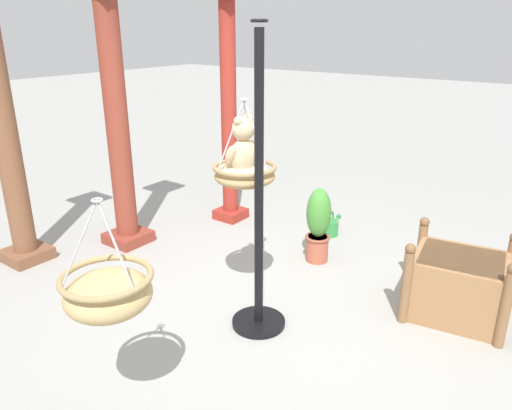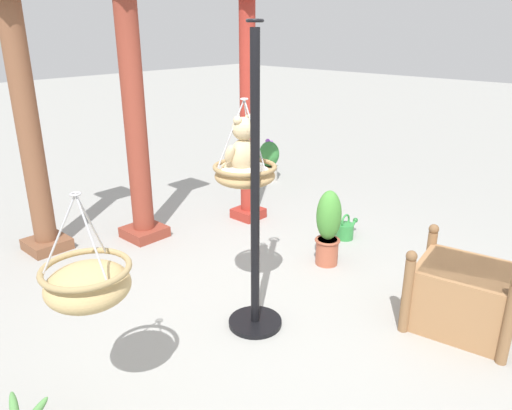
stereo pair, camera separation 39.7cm
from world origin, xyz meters
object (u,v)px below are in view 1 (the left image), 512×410
(greenhouse_pillar_left, at_px, (117,123))
(watering_can, at_px, (330,227))
(greenhouse_pillar_right, at_px, (6,139))
(greenhouse_pillar_far_back, at_px, (229,115))
(wooden_planter_box, at_px, (458,284))
(potted_plant_bushy_green, at_px, (244,160))
(teddy_bear, at_px, (242,149))
(hanging_basket_with_teddy, at_px, (245,174))
(hanging_basket_left_high, at_px, (108,292))
(display_pole_central, at_px, (259,244))
(potted_plant_small_succulent, at_px, (318,225))

(greenhouse_pillar_left, height_order, watering_can, greenhouse_pillar_left)
(greenhouse_pillar_right, bearing_deg, greenhouse_pillar_far_back, -24.34)
(wooden_planter_box, height_order, potted_plant_bushy_green, wooden_planter_box)
(teddy_bear, distance_m, greenhouse_pillar_left, 1.91)
(watering_can, bearing_deg, hanging_basket_with_teddy, -174.99)
(greenhouse_pillar_right, relative_size, greenhouse_pillar_far_back, 0.98)
(greenhouse_pillar_left, distance_m, potted_plant_bushy_green, 2.87)
(greenhouse_pillar_left, height_order, potted_plant_bushy_green, greenhouse_pillar_left)
(greenhouse_pillar_right, bearing_deg, hanging_basket_left_high, -108.60)
(greenhouse_pillar_right, distance_m, watering_can, 3.57)
(hanging_basket_with_teddy, bearing_deg, watering_can, 5.01)
(greenhouse_pillar_far_back, relative_size, watering_can, 7.83)
(greenhouse_pillar_far_back, bearing_deg, hanging_basket_with_teddy, -137.08)
(potted_plant_bushy_green, bearing_deg, hanging_basket_with_teddy, -141.92)
(greenhouse_pillar_far_back, distance_m, wooden_planter_box, 3.17)
(teddy_bear, xyz_separation_m, greenhouse_pillar_far_back, (1.55, 1.41, -0.10))
(greenhouse_pillar_right, xyz_separation_m, wooden_planter_box, (1.62, -3.93, -1.01))
(display_pole_central, height_order, teddy_bear, display_pole_central)
(hanging_basket_with_teddy, relative_size, teddy_bear, 1.48)
(greenhouse_pillar_left, distance_m, wooden_planter_box, 3.65)
(hanging_basket_left_high, relative_size, potted_plant_bushy_green, 1.02)
(hanging_basket_with_teddy, bearing_deg, display_pole_central, -120.96)
(greenhouse_pillar_far_back, distance_m, watering_can, 1.79)
(teddy_bear, relative_size, watering_can, 1.34)
(hanging_basket_left_high, relative_size, greenhouse_pillar_left, 0.24)
(teddy_bear, bearing_deg, watering_can, 4.30)
(greenhouse_pillar_far_back, bearing_deg, wooden_planter_box, -101.02)
(greenhouse_pillar_left, xyz_separation_m, greenhouse_pillar_far_back, (1.26, -0.48, -0.05))
(potted_plant_bushy_green, height_order, watering_can, potted_plant_bushy_green)
(hanging_basket_with_teddy, distance_m, watering_can, 2.16)
(hanging_basket_left_high, distance_m, potted_plant_bushy_green, 5.19)
(display_pole_central, bearing_deg, watering_can, 11.68)
(potted_plant_bushy_green, bearing_deg, display_pole_central, -140.42)
(display_pole_central, xyz_separation_m, hanging_basket_left_high, (-1.39, 0.00, 0.23))
(wooden_planter_box, bearing_deg, greenhouse_pillar_right, 112.36)
(greenhouse_pillar_right, relative_size, potted_plant_bushy_green, 4.05)
(potted_plant_small_succulent, bearing_deg, greenhouse_pillar_right, 126.09)
(display_pole_central, xyz_separation_m, potted_plant_small_succulent, (1.31, 0.20, -0.32))
(greenhouse_pillar_left, bearing_deg, potted_plant_bushy_green, 8.22)
(hanging_basket_left_high, height_order, wooden_planter_box, hanging_basket_left_high)
(greenhouse_pillar_left, bearing_deg, wooden_planter_box, -78.60)
(teddy_bear, xyz_separation_m, potted_plant_small_succulent, (1.16, -0.07, -1.01))
(hanging_basket_with_teddy, height_order, watering_can, hanging_basket_with_teddy)
(display_pole_central, xyz_separation_m, greenhouse_pillar_right, (-0.49, 2.68, 0.57))
(potted_plant_bushy_green, distance_m, watering_can, 2.41)
(greenhouse_pillar_right, distance_m, greenhouse_pillar_far_back, 2.40)
(greenhouse_pillar_far_back, height_order, potted_plant_bushy_green, greenhouse_pillar_far_back)
(greenhouse_pillar_far_back, height_order, potted_plant_small_succulent, greenhouse_pillar_far_back)
(hanging_basket_with_teddy, bearing_deg, greenhouse_pillar_far_back, 42.92)
(display_pole_central, xyz_separation_m, greenhouse_pillar_far_back, (1.70, 1.69, 0.59))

